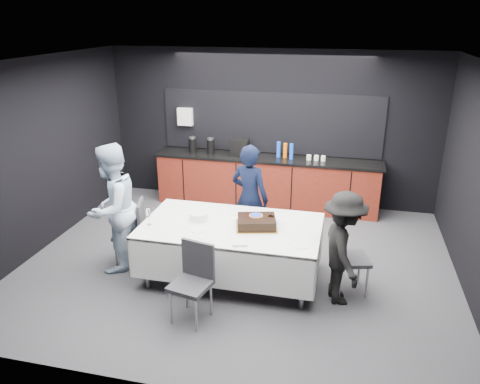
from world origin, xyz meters
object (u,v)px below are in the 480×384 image
(champagne_flute, at_px, (148,214))
(person_right, at_px, (343,249))
(plate_stack, at_px, (199,216))
(chair_left, at_px, (134,228))
(party_table, at_px, (231,234))
(cake_assembly, at_px, (257,222))
(person_left, at_px, (112,208))
(chair_right, at_px, (346,253))
(chair_near, at_px, (194,276))
(person_center, at_px, (250,198))

(champagne_flute, relative_size, person_right, 0.16)
(plate_stack, bearing_deg, chair_left, 177.59)
(party_table, relative_size, cake_assembly, 3.80)
(cake_assembly, bearing_deg, chair_left, 177.23)
(plate_stack, height_order, person_left, person_left)
(plate_stack, distance_m, person_right, 1.93)
(champagne_flute, bearing_deg, party_table, 13.28)
(chair_right, distance_m, person_right, 0.29)
(chair_left, bearing_deg, chair_near, -40.09)
(champagne_flute, height_order, person_left, person_left)
(plate_stack, bearing_deg, person_left, -172.54)
(chair_left, distance_m, chair_right, 2.92)
(champagne_flute, relative_size, person_left, 0.13)
(champagne_flute, bearing_deg, cake_assembly, 10.78)
(cake_assembly, height_order, person_right, person_right)
(cake_assembly, bearing_deg, champagne_flute, -169.22)
(person_left, bearing_deg, chair_right, 101.56)
(cake_assembly, relative_size, chair_near, 0.66)
(chair_near, bearing_deg, person_left, 149.40)
(chair_right, bearing_deg, cake_assembly, 179.87)
(chair_near, xyz_separation_m, person_left, (-1.43, 0.84, 0.36))
(chair_left, xyz_separation_m, chair_right, (2.92, -0.09, 0.00))
(champagne_flute, height_order, person_center, person_center)
(cake_assembly, bearing_deg, chair_near, -119.56)
(champagne_flute, height_order, chair_right, champagne_flute)
(plate_stack, bearing_deg, chair_right, -1.39)
(chair_right, relative_size, chair_near, 1.00)
(plate_stack, distance_m, person_center, 0.97)
(chair_left, distance_m, chair_near, 1.61)
(party_table, relative_size, champagne_flute, 10.36)
(party_table, xyz_separation_m, champagne_flute, (-1.04, -0.25, 0.30))
(cake_assembly, bearing_deg, person_left, -176.82)
(champagne_flute, xyz_separation_m, chair_right, (2.52, 0.26, -0.40))
(party_table, distance_m, person_right, 1.46)
(chair_near, height_order, person_center, person_center)
(chair_near, bearing_deg, party_table, 77.55)
(cake_assembly, relative_size, person_right, 0.43)
(party_table, distance_m, chair_near, 0.97)
(person_center, distance_m, person_right, 1.77)
(champagne_flute, relative_size, chair_near, 0.24)
(party_table, height_order, chair_left, chair_left)
(champagne_flute, distance_m, person_left, 0.61)
(party_table, xyz_separation_m, person_center, (0.06, 0.89, 0.17))
(chair_near, relative_size, person_left, 0.52)
(cake_assembly, distance_m, plate_stack, 0.80)
(cake_assembly, xyz_separation_m, person_left, (-1.97, -0.11, 0.05))
(party_table, xyz_separation_m, plate_stack, (-0.46, 0.06, 0.19))
(person_right, bearing_deg, person_left, 71.62)
(plate_stack, relative_size, person_center, 0.15)
(party_table, height_order, person_left, person_left)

